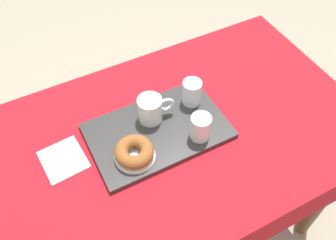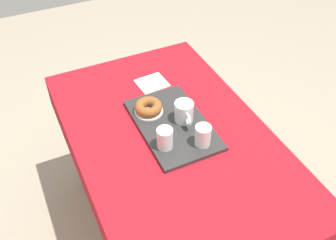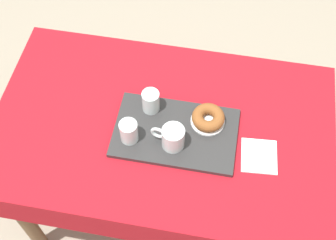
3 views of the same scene
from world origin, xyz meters
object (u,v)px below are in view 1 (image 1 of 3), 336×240
(dining_table, at_px, (176,151))
(water_glass_near, at_px, (192,93))
(serving_tray, at_px, (158,131))
(paper_napkin, at_px, (63,160))
(water_glass_far, at_px, (200,128))
(donut_plate_left, at_px, (135,156))
(sugar_donut_left, at_px, (134,152))
(tea_mug_left, at_px, (151,110))

(dining_table, bearing_deg, water_glass_near, 39.31)
(serving_tray, bearing_deg, paper_napkin, 172.74)
(water_glass_far, relative_size, paper_napkin, 0.65)
(water_glass_far, xyz_separation_m, paper_napkin, (-0.42, 0.13, -0.06))
(dining_table, bearing_deg, water_glass_far, -47.39)
(serving_tray, relative_size, donut_plate_left, 3.53)
(sugar_donut_left, bearing_deg, water_glass_near, 24.01)
(water_glass_far, distance_m, paper_napkin, 0.45)
(dining_table, xyz_separation_m, water_glass_far, (0.05, -0.06, 0.17))
(tea_mug_left, xyz_separation_m, water_glass_near, (0.16, 0.00, -0.00))
(dining_table, distance_m, water_glass_far, 0.19)
(water_glass_near, relative_size, paper_napkin, 0.65)
(tea_mug_left, bearing_deg, water_glass_near, 1.33)
(water_glass_near, bearing_deg, paper_napkin, -177.90)
(serving_tray, height_order, water_glass_near, water_glass_near)
(dining_table, distance_m, serving_tray, 0.14)
(donut_plate_left, bearing_deg, paper_napkin, 152.81)
(sugar_donut_left, bearing_deg, dining_table, 11.97)
(donut_plate_left, relative_size, sugar_donut_left, 1.05)
(water_glass_near, relative_size, water_glass_far, 1.00)
(dining_table, relative_size, serving_tray, 2.84)
(serving_tray, distance_m, water_glass_near, 0.18)
(dining_table, height_order, sugar_donut_left, sugar_donut_left)
(tea_mug_left, bearing_deg, donut_plate_left, -134.01)
(dining_table, xyz_separation_m, paper_napkin, (-0.37, 0.07, 0.12))
(water_glass_near, height_order, donut_plate_left, water_glass_near)
(serving_tray, xyz_separation_m, water_glass_far, (0.11, -0.09, 0.05))
(sugar_donut_left, bearing_deg, water_glass_far, -5.92)
(water_glass_near, bearing_deg, dining_table, -140.69)
(water_glass_far, xyz_separation_m, sugar_donut_left, (-0.22, 0.02, -0.01))
(dining_table, bearing_deg, tea_mug_left, 123.25)
(water_glass_far, height_order, paper_napkin, water_glass_far)
(donut_plate_left, bearing_deg, tea_mug_left, 45.99)
(donut_plate_left, bearing_deg, water_glass_far, -5.92)
(donut_plate_left, distance_m, sugar_donut_left, 0.03)
(serving_tray, bearing_deg, water_glass_far, -38.40)
(paper_napkin, bearing_deg, water_glass_near, 2.10)
(tea_mug_left, relative_size, paper_napkin, 0.90)
(water_glass_far, height_order, sugar_donut_left, water_glass_far)
(tea_mug_left, xyz_separation_m, sugar_donut_left, (-0.11, -0.12, -0.01))
(donut_plate_left, bearing_deg, water_glass_near, 24.01)
(sugar_donut_left, distance_m, paper_napkin, 0.23)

